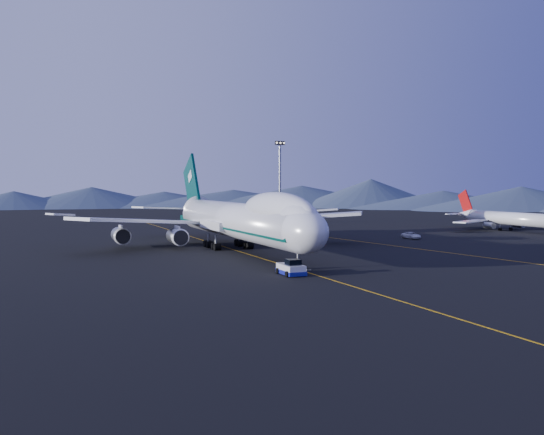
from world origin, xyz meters
name	(u,v)px	position (x,y,z in m)	size (l,w,h in m)	color
ground	(237,251)	(0.00, 0.00, 0.00)	(500.00, 500.00, 0.00)	black
taxiway_line_main	(237,251)	(0.00, 0.00, 0.01)	(0.25, 220.00, 0.01)	orange
taxiway_line_side	(353,241)	(30.00, 10.00, 0.01)	(0.25, 200.00, 0.01)	orange
boeing_747	(237,219)	(0.00, 0.03, 5.81)	(59.62, 72.43, 19.37)	silver
pushback_tug	(291,270)	(-3.00, -30.76, 0.69)	(2.94, 5.04, 2.18)	silver
second_jet	(507,218)	(81.98, 19.51, 3.26)	(33.51, 37.86, 10.77)	silver
service_van	(411,235)	(44.62, 9.19, 0.73)	(2.41, 5.22, 1.45)	silver
floodlight_mast	(280,182)	(38.63, 70.83, 13.10)	(3.19, 2.40, 25.85)	black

